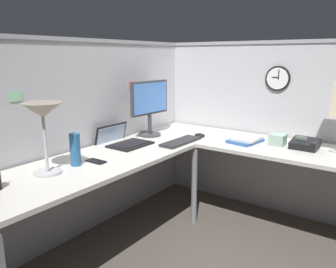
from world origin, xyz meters
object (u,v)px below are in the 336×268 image
(wall_clock, at_px, (278,78))
(office_phone, at_px, (306,144))
(book_stack, at_px, (246,140))
(tissue_box, at_px, (278,140))
(computer_mouse, at_px, (200,135))
(thermos_flask, at_px, (75,149))
(keyboard, at_px, (181,142))
(desk_lamp_dome, at_px, (43,116))
(laptop, at_px, (122,141))
(monitor, at_px, (150,104))
(cell_phone, at_px, (96,161))

(wall_clock, bearing_deg, office_phone, -130.94)
(book_stack, bearing_deg, tissue_box, -77.58)
(computer_mouse, distance_m, tissue_box, 0.68)
(computer_mouse, relative_size, thermos_flask, 0.47)
(thermos_flask, xyz_separation_m, office_phone, (1.32, -1.15, -0.07))
(computer_mouse, xyz_separation_m, office_phone, (0.14, -0.88, 0.02))
(keyboard, xyz_separation_m, tissue_box, (0.40, -0.69, 0.03))
(keyboard, distance_m, desk_lamp_dome, 1.20)
(keyboard, distance_m, thermos_flask, 0.95)
(laptop, xyz_separation_m, wall_clock, (1.03, -0.93, 0.50))
(monitor, relative_size, wall_clock, 2.27)
(laptop, bearing_deg, thermos_flask, -166.57)
(monitor, distance_m, cell_phone, 0.91)
(desk_lamp_dome, distance_m, cell_phone, 0.50)
(monitor, bearing_deg, cell_phone, -167.19)
(cell_phone, relative_size, book_stack, 0.46)
(wall_clock, bearing_deg, cell_phone, 153.91)
(laptop, relative_size, keyboard, 0.89)
(thermos_flask, distance_m, tissue_box, 1.61)
(cell_phone, relative_size, wall_clock, 0.65)
(monitor, relative_size, laptop, 1.31)
(keyboard, bearing_deg, office_phone, -64.31)
(computer_mouse, xyz_separation_m, book_stack, (0.07, -0.41, 0.00))
(wall_clock, bearing_deg, desk_lamp_dome, 156.39)
(laptop, xyz_separation_m, computer_mouse, (0.59, -0.41, -0.01))
(wall_clock, bearing_deg, computer_mouse, 130.21)
(desk_lamp_dome, relative_size, office_phone, 2.12)
(computer_mouse, relative_size, wall_clock, 0.47)
(computer_mouse, height_order, cell_phone, computer_mouse)
(office_phone, bearing_deg, keyboard, 114.54)
(computer_mouse, bearing_deg, laptop, 145.37)
(cell_phone, relative_size, office_phone, 0.69)
(keyboard, distance_m, computer_mouse, 0.28)
(laptop, bearing_deg, desk_lamp_dome, -170.94)
(wall_clock, bearing_deg, tissue_box, -156.93)
(monitor, bearing_deg, keyboard, -98.66)
(cell_phone, bearing_deg, monitor, 12.48)
(desk_lamp_dome, height_order, thermos_flask, desk_lamp_dome)
(keyboard, relative_size, thermos_flask, 1.95)
(computer_mouse, bearing_deg, keyboard, 175.40)
(laptop, relative_size, cell_phone, 2.66)
(cell_phone, bearing_deg, office_phone, -42.74)
(wall_clock, bearing_deg, keyboard, 142.74)
(computer_mouse, bearing_deg, book_stack, -80.69)
(desk_lamp_dome, distance_m, wall_clock, 2.02)
(monitor, xyz_separation_m, tissue_box, (0.34, -1.06, -0.25))
(office_phone, xyz_separation_m, book_stack, (-0.07, 0.47, -0.02))
(keyboard, distance_m, book_stack, 0.56)
(keyboard, height_order, wall_clock, wall_clock)
(keyboard, relative_size, cell_phone, 2.99)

